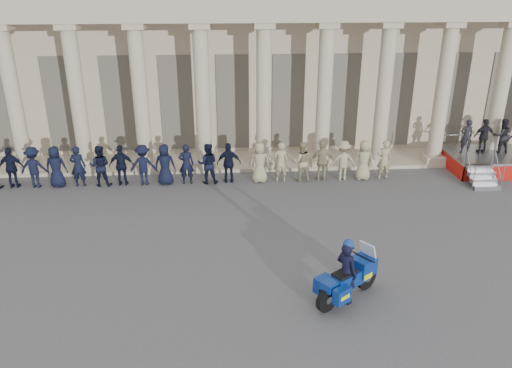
% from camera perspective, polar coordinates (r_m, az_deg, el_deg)
% --- Properties ---
extents(ground, '(90.00, 90.00, 0.00)m').
position_cam_1_polar(ground, '(15.23, -1.77, -8.93)').
color(ground, '#454547').
rests_on(ground, ground).
extents(building, '(40.00, 12.50, 9.00)m').
position_cam_1_polar(building, '(27.95, -2.95, 15.46)').
color(building, tan).
rests_on(building, ground).
extents(officer_rank, '(20.48, 0.65, 1.71)m').
position_cam_1_polar(officer_rank, '(20.95, -13.06, 2.14)').
color(officer_rank, black).
rests_on(officer_rank, ground).
extents(reviewing_stand, '(3.71, 3.69, 2.27)m').
position_cam_1_polar(reviewing_stand, '(24.34, 25.77, 4.04)').
color(reviewing_stand, gray).
rests_on(reviewing_stand, ground).
extents(motorcycle, '(1.92, 1.60, 1.45)m').
position_cam_1_polar(motorcycle, '(13.55, 10.54, -10.58)').
color(motorcycle, black).
rests_on(motorcycle, ground).
extents(rider, '(0.71, 0.76, 1.84)m').
position_cam_1_polar(rider, '(13.32, 10.28, -9.77)').
color(rider, black).
rests_on(rider, ground).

